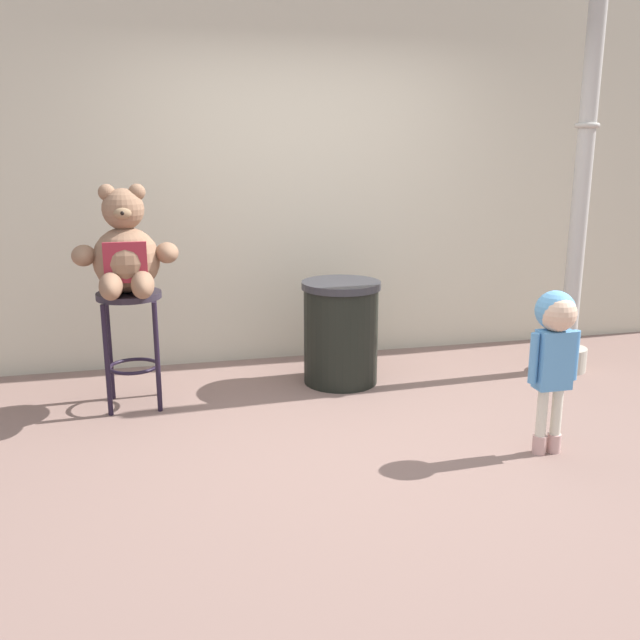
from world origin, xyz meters
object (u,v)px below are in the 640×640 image
(bar_stool_with_teddy, at_px, (131,324))
(teddy_bear, at_px, (126,254))
(child_walking, at_px, (555,337))
(lamppost, at_px, (580,203))
(trash_bin, at_px, (341,332))

(bar_stool_with_teddy, xyz_separation_m, teddy_bear, (0.00, -0.03, 0.46))
(child_walking, relative_size, lamppost, 0.29)
(bar_stool_with_teddy, xyz_separation_m, lamppost, (3.20, -0.01, 0.72))
(trash_bin, bearing_deg, lamppost, -4.66)
(teddy_bear, relative_size, trash_bin, 0.92)
(bar_stool_with_teddy, relative_size, lamppost, 0.24)
(teddy_bear, height_order, trash_bin, teddy_bear)
(bar_stool_with_teddy, xyz_separation_m, child_walking, (2.26, -1.30, 0.12))
(teddy_bear, relative_size, lamppost, 0.22)
(teddy_bear, distance_m, lamppost, 3.21)
(child_walking, height_order, trash_bin, child_walking)
(bar_stool_with_teddy, bearing_deg, child_walking, -29.90)
(bar_stool_with_teddy, height_order, trash_bin, bar_stool_with_teddy)
(child_walking, bearing_deg, bar_stool_with_teddy, 165.56)
(bar_stool_with_teddy, distance_m, trash_bin, 1.46)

